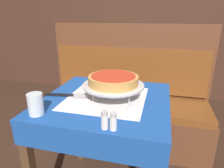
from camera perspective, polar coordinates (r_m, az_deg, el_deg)
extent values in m
cube|color=#194799|center=(1.20, -1.68, -4.74)|extent=(0.73, 0.73, 0.03)
cube|color=white|center=(1.19, -1.68, -4.04)|extent=(0.46, 0.46, 0.00)
cube|color=#194799|center=(1.23, -1.65, -7.68)|extent=(0.73, 0.73, 0.11)
cube|color=#4C331E|center=(1.75, -9.15, -10.65)|extent=(0.05, 0.05, 0.72)
cube|color=#4C331E|center=(1.63, 13.51, -13.41)|extent=(0.05, 0.05, 0.72)
cube|color=#1E6B33|center=(2.73, 4.44, 8.69)|extent=(0.65, 0.65, 0.03)
cube|color=white|center=(2.73, 4.45, 9.02)|extent=(0.40, 0.40, 0.00)
cube|color=#1E6B33|center=(2.75, 4.40, 7.02)|extent=(0.65, 0.65, 0.13)
cube|color=#4C331E|center=(2.62, -3.18, -0.20)|extent=(0.05, 0.05, 0.72)
cube|color=#4C331E|center=(2.52, 9.57, -1.29)|extent=(0.05, 0.05, 0.72)
cube|color=#4C331E|center=(3.16, 0.00, 3.18)|extent=(0.05, 0.05, 0.72)
cube|color=#4C331E|center=(3.07, 10.60, 2.38)|extent=(0.05, 0.05, 0.72)
cube|color=brown|center=(2.05, 3.46, -11.04)|extent=(1.59, 0.53, 0.39)
cube|color=brown|center=(1.95, 3.60, -5.34)|extent=(1.56, 0.52, 0.06)
cube|color=brown|center=(2.05, 5.08, 7.05)|extent=(1.59, 0.06, 0.70)
cube|color=brown|center=(2.04, 4.80, 3.92)|extent=(1.52, 0.02, 0.45)
cube|color=#3D2319|center=(3.17, 9.40, 18.41)|extent=(6.00, 0.04, 2.40)
cylinder|color=#ADADB2|center=(1.26, 1.69, -0.71)|extent=(0.01, 0.01, 0.08)
cylinder|color=#ADADB2|center=(1.13, -5.43, -3.22)|extent=(0.01, 0.01, 0.08)
cylinder|color=#ADADB2|center=(1.08, 4.90, -4.26)|extent=(0.01, 0.01, 0.08)
cylinder|color=#ADADB2|center=(1.14, 0.38, -0.96)|extent=(0.24, 0.24, 0.01)
cylinder|color=silver|center=(1.14, 0.38, -0.68)|extent=(0.34, 0.34, 0.01)
cylinder|color=silver|center=(1.14, 0.38, -0.30)|extent=(0.35, 0.35, 0.01)
cylinder|color=#C68E47|center=(1.13, 0.38, 1.11)|extent=(0.28, 0.28, 0.05)
cylinder|color=red|center=(1.12, 0.38, 2.35)|extent=(0.25, 0.25, 0.01)
cube|color=#BCBCC1|center=(1.22, -8.40, -3.49)|extent=(0.13, 0.11, 0.00)
cube|color=black|center=(1.26, -14.86, -2.99)|extent=(0.18, 0.05, 0.01)
cylinder|color=silver|center=(1.05, -20.99, -5.41)|extent=(0.08, 0.08, 0.11)
cylinder|color=silver|center=(0.87, -2.13, -10.76)|extent=(0.03, 0.03, 0.06)
cylinder|color=#B7B7BC|center=(0.85, -2.17, -8.33)|extent=(0.03, 0.03, 0.02)
cylinder|color=silver|center=(0.86, 0.38, -11.16)|extent=(0.03, 0.03, 0.06)
cylinder|color=#B7B7BC|center=(0.84, 0.38, -8.82)|extent=(0.03, 0.03, 0.02)
cube|color=black|center=(2.75, 6.42, 9.38)|extent=(0.13, 0.13, 0.03)
cylinder|color=black|center=(2.74, 6.48, 10.97)|extent=(0.01, 0.01, 0.12)
cylinder|color=red|center=(2.78, 6.59, 10.78)|extent=(0.04, 0.04, 0.10)
cylinder|color=gold|center=(2.70, 6.35, 10.56)|extent=(0.04, 0.04, 0.10)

